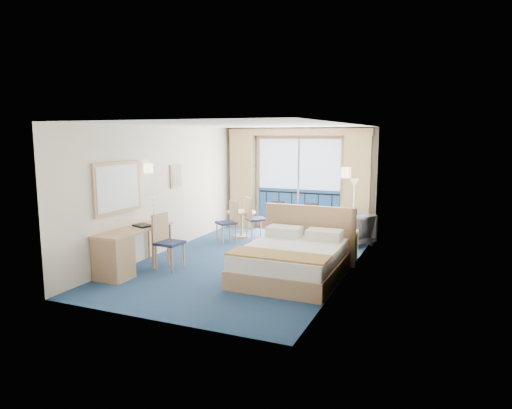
# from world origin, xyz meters

# --- Properties ---
(floor) EXTENTS (6.50, 6.50, 0.00)m
(floor) POSITION_xyz_m (0.00, 0.00, 0.00)
(floor) COLOR navy
(floor) RESTS_ON ground
(room_walls) EXTENTS (4.04, 6.54, 2.72)m
(room_walls) POSITION_xyz_m (0.00, 0.00, 1.78)
(room_walls) COLOR beige
(room_walls) RESTS_ON ground
(balcony_door) EXTENTS (2.36, 0.03, 2.52)m
(balcony_door) POSITION_xyz_m (-0.01, 3.22, 1.14)
(balcony_door) COLOR navy
(balcony_door) RESTS_ON room_walls
(curtain_left) EXTENTS (0.65, 0.22, 2.55)m
(curtain_left) POSITION_xyz_m (-1.55, 3.07, 1.28)
(curtain_left) COLOR tan
(curtain_left) RESTS_ON room_walls
(curtain_right) EXTENTS (0.65, 0.22, 2.55)m
(curtain_right) POSITION_xyz_m (1.55, 3.07, 1.28)
(curtain_right) COLOR tan
(curtain_right) RESTS_ON room_walls
(pelmet) EXTENTS (3.80, 0.25, 0.18)m
(pelmet) POSITION_xyz_m (0.00, 3.10, 2.58)
(pelmet) COLOR tan
(pelmet) RESTS_ON room_walls
(mirror) EXTENTS (0.05, 1.25, 0.95)m
(mirror) POSITION_xyz_m (-1.97, -1.50, 1.55)
(mirror) COLOR tan
(mirror) RESTS_ON room_walls
(wall_print) EXTENTS (0.04, 0.42, 0.52)m
(wall_print) POSITION_xyz_m (-1.97, 0.45, 1.60)
(wall_print) COLOR tan
(wall_print) RESTS_ON room_walls
(sconce_left) EXTENTS (0.18, 0.18, 0.18)m
(sconce_left) POSITION_xyz_m (-1.94, -0.60, 1.85)
(sconce_left) COLOR #FDE0B1
(sconce_left) RESTS_ON room_walls
(sconce_right) EXTENTS (0.18, 0.18, 0.18)m
(sconce_right) POSITION_xyz_m (1.94, -0.15, 1.85)
(sconce_right) COLOR #FDE0B1
(sconce_right) RESTS_ON room_walls
(bed) EXTENTS (1.82, 2.17, 1.15)m
(bed) POSITION_xyz_m (1.15, -0.68, 0.32)
(bed) COLOR tan
(bed) RESTS_ON ground
(nightstand) EXTENTS (0.45, 0.43, 0.59)m
(nightstand) POSITION_xyz_m (1.75, 0.85, 0.30)
(nightstand) COLOR #A38356
(nightstand) RESTS_ON ground
(phone) EXTENTS (0.21, 0.19, 0.08)m
(phone) POSITION_xyz_m (1.72, 0.82, 0.63)
(phone) COLOR white
(phone) RESTS_ON nightstand
(armchair) EXTENTS (1.11, 1.11, 0.73)m
(armchair) POSITION_xyz_m (1.64, 2.17, 0.37)
(armchair) COLOR #454A54
(armchair) RESTS_ON ground
(floor_lamp) EXTENTS (0.21, 0.21, 1.50)m
(floor_lamp) POSITION_xyz_m (1.61, 2.43, 1.14)
(floor_lamp) COLOR silver
(floor_lamp) RESTS_ON ground
(desk) EXTENTS (0.58, 1.70, 0.80)m
(desk) POSITION_xyz_m (-1.70, -1.89, 0.44)
(desk) COLOR tan
(desk) RESTS_ON ground
(desk_chair) EXTENTS (0.49, 0.48, 1.05)m
(desk_chair) POSITION_xyz_m (-1.23, -1.11, 0.59)
(desk_chair) COLOR #1F2949
(desk_chair) RESTS_ON ground
(folder) EXTENTS (0.42, 0.37, 0.03)m
(folder) POSITION_xyz_m (-1.67, -1.20, 0.81)
(folder) COLOR black
(folder) RESTS_ON desk
(desk_lamp) EXTENTS (0.12, 0.12, 0.45)m
(desk_lamp) POSITION_xyz_m (-1.74, -0.75, 1.14)
(desk_lamp) COLOR silver
(desk_lamp) RESTS_ON desk
(round_table) EXTENTS (0.71, 0.71, 0.64)m
(round_table) POSITION_xyz_m (-1.06, 1.93, 0.48)
(round_table) COLOR tan
(round_table) RESTS_ON ground
(table_chair_a) EXTENTS (0.64, 0.64, 1.04)m
(table_chair_a) POSITION_xyz_m (-0.67, 1.74, 0.59)
(table_chair_a) COLOR #1F2949
(table_chair_a) RESTS_ON ground
(table_chair_b) EXTENTS (0.59, 0.59, 0.97)m
(table_chair_b) POSITION_xyz_m (-1.09, 1.32, 0.54)
(table_chair_b) COLOR #1F2949
(table_chair_b) RESTS_ON ground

